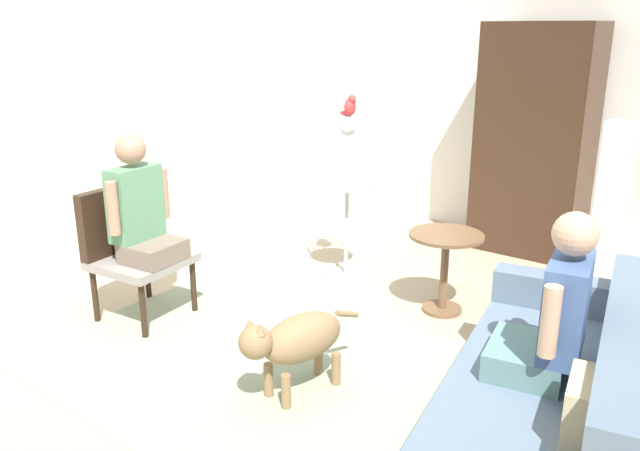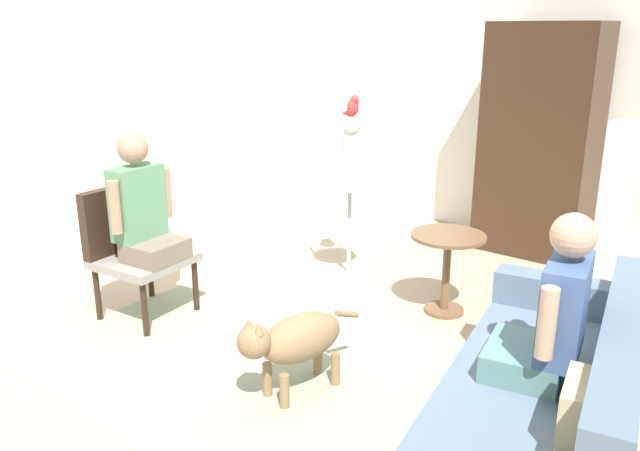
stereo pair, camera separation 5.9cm
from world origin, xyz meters
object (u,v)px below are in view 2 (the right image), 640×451
at_px(dog, 295,340).
at_px(bird_cage_stand, 350,197).
at_px(person_on_couch, 552,316).
at_px(column_lamp, 611,229).
at_px(parrot, 353,106).
at_px(person_on_armchair, 142,208).
at_px(couch, 549,401).
at_px(round_end_table, 447,259).
at_px(armoire_cabinet, 540,142).
at_px(armchair, 131,242).

relative_size(dog, bird_cage_stand, 0.62).
height_order(person_on_couch, column_lamp, column_lamp).
bearing_deg(bird_cage_stand, parrot, 0.00).
bearing_deg(parrot, person_on_armchair, -115.26).
distance_m(couch, round_end_table, 1.67).
height_order(person_on_armchair, column_lamp, column_lamp).
relative_size(round_end_table, column_lamp, 0.42).
xyz_separation_m(person_on_armchair, parrot, (0.72, 1.53, 0.63)).
xyz_separation_m(round_end_table, armoire_cabinet, (-0.03, 1.75, 0.63)).
height_order(dog, column_lamp, column_lamp).
relative_size(bird_cage_stand, parrot, 8.12).
distance_m(armchair, armoire_cabinet, 3.69).
relative_size(armchair, parrot, 5.61).
xyz_separation_m(person_on_armchair, dog, (1.53, -0.12, -0.49)).
distance_m(armchair, parrot, 1.99).
relative_size(armchair, round_end_table, 1.55).
distance_m(person_on_couch, dog, 1.41).
distance_m(person_on_armchair, dog, 1.61).
relative_size(armchair, bird_cage_stand, 0.69).
distance_m(couch, person_on_couch, 0.47).
height_order(couch, person_on_armchair, person_on_armchair).
bearing_deg(armoire_cabinet, person_on_couch, -67.90).
bearing_deg(round_end_table, bird_cage_stand, 173.90).
xyz_separation_m(couch, parrot, (-2.14, 1.27, 1.17)).
height_order(round_end_table, bird_cage_stand, bird_cage_stand).
height_order(dog, bird_cage_stand, bird_cage_stand).
bearing_deg(armchair, dog, -3.43).
height_order(person_on_armchair, dog, person_on_armchair).
bearing_deg(dog, parrot, 116.18).
bearing_deg(person_on_couch, round_end_table, 134.26).
distance_m(bird_cage_stand, parrot, 0.74).
relative_size(person_on_couch, dog, 0.98).
bearing_deg(parrot, bird_cage_stand, 180.00).
distance_m(couch, armoire_cabinet, 3.25).
relative_size(person_on_couch, round_end_table, 1.36).
height_order(armchair, armoire_cabinet, armoire_cabinet).
height_order(person_on_armchair, parrot, parrot).
relative_size(couch, person_on_couch, 2.40).
height_order(column_lamp, armoire_cabinet, armoire_cabinet).
bearing_deg(parrot, person_on_couch, -31.57).
height_order(armchair, column_lamp, column_lamp).
relative_size(round_end_table, bird_cage_stand, 0.45).
bearing_deg(parrot, column_lamp, 11.91).
xyz_separation_m(person_on_couch, dog, (-1.31, -0.34, -0.41)).
distance_m(couch, column_lamp, 1.74).
height_order(couch, armoire_cabinet, armoire_cabinet).
relative_size(dog, column_lamp, 0.58).
distance_m(armchair, dog, 1.69).
bearing_deg(armoire_cabinet, column_lamp, -51.08).
distance_m(armchair, round_end_table, 2.32).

